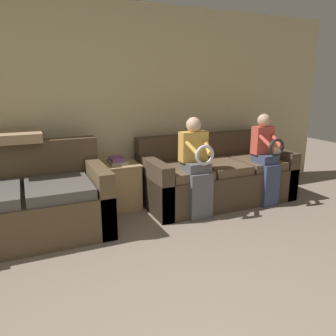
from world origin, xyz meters
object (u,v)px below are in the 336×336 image
at_px(book_stack, 117,161).
at_px(throw_pillow, 19,137).
at_px(couch_main, 215,177).
at_px(couch_side, 24,204).
at_px(side_shelf, 119,185).
at_px(child_right_seated, 266,155).
at_px(child_left_seated, 197,163).

height_order(book_stack, throw_pillow, throw_pillow).
bearing_deg(couch_main, throw_pillow, 174.40).
relative_size(couch_main, couch_side, 1.19).
bearing_deg(side_shelf, child_right_seated, -20.06).
distance_m(child_left_seated, book_stack, 1.02).
distance_m(child_right_seated, throw_pillow, 3.00).
relative_size(child_left_seated, child_right_seated, 1.00).
relative_size(child_right_seated, side_shelf, 2.04).
bearing_deg(couch_main, child_right_seated, -37.33).
distance_m(couch_main, couch_side, 2.41).
relative_size(couch_main, child_left_seated, 1.70).
height_order(couch_side, child_right_seated, child_right_seated).
height_order(child_right_seated, throw_pillow, child_right_seated).
relative_size(side_shelf, book_stack, 2.33).
xyz_separation_m(couch_side, book_stack, (1.12, 0.38, 0.28)).
distance_m(child_left_seated, side_shelf, 1.07).
bearing_deg(side_shelf, couch_main, -11.62).
relative_size(book_stack, throw_pillow, 0.53).
distance_m(couch_side, child_right_seated, 2.96).
bearing_deg(child_right_seated, couch_main, 142.67).
height_order(couch_side, child_left_seated, child_left_seated).
xyz_separation_m(couch_side, child_right_seated, (2.92, -0.28, 0.32)).
relative_size(child_right_seated, throw_pillow, 2.51).
xyz_separation_m(couch_side, throw_pillow, (0.01, 0.35, 0.66)).
distance_m(child_left_seated, child_right_seated, 1.03).
height_order(couch_side, throw_pillow, throw_pillow).
height_order(couch_main, couch_side, couch_side).
distance_m(couch_main, side_shelf, 1.31).
bearing_deg(side_shelf, couch_side, -161.40).
bearing_deg(throw_pillow, book_stack, 1.40).
bearing_deg(couch_side, child_right_seated, -5.44).
relative_size(side_shelf, throw_pillow, 1.23).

